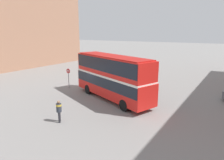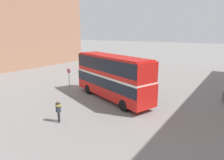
# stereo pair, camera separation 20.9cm
# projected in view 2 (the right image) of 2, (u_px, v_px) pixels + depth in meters

# --- Properties ---
(ground_plane) EXTENTS (240.00, 240.00, 0.00)m
(ground_plane) POSITION_uv_depth(u_px,v_px,m) (100.00, 95.00, 22.53)
(ground_plane) COLOR gray
(building_row_left) EXTENTS (9.78, 31.11, 16.98)m
(building_row_left) POSITION_uv_depth(u_px,v_px,m) (7.00, 23.00, 38.39)
(building_row_left) COLOR #9E7056
(building_row_left) RESTS_ON ground_plane
(double_decker_bus) EXTENTS (10.49, 5.88, 4.60)m
(double_decker_bus) POSITION_uv_depth(u_px,v_px,m) (112.00, 75.00, 20.52)
(double_decker_bus) COLOR red
(double_decker_bus) RESTS_ON ground_plane
(pedestrian_foreground) EXTENTS (0.61, 0.61, 1.76)m
(pedestrian_foreground) POSITION_uv_depth(u_px,v_px,m) (58.00, 109.00, 15.55)
(pedestrian_foreground) COLOR #232328
(pedestrian_foreground) RESTS_ON ground_plane
(no_entry_sign) EXTENTS (0.59, 0.08, 2.50)m
(no_entry_sign) POSITION_uv_depth(u_px,v_px,m) (69.00, 75.00, 24.90)
(no_entry_sign) COLOR gray
(no_entry_sign) RESTS_ON ground_plane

